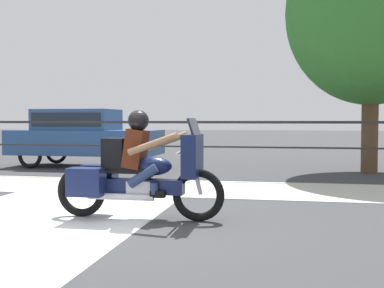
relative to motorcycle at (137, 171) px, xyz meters
The scene contains 7 objects.
ground_plane 0.75m from the motorcycle, 112.18° to the right, with size 120.00×120.00×0.00m, color #38383A.
sidewalk_band 3.16m from the motorcycle, 92.38° to the left, with size 44.00×2.40×0.01m, color #B7B2A8.
crosswalk_band 1.61m from the motorcycle, 159.50° to the right, with size 3.20×6.00×0.01m, color silver.
fence_railing 4.83m from the motorcycle, 91.53° to the left, with size 36.00×0.05×1.35m.
motorcycle is the anchor object (origin of this frame).
parked_car 7.91m from the motorcycle, 118.99° to the left, with size 4.34×1.74×1.68m.
tree_behind_sign 8.61m from the motorcycle, 58.28° to the left, with size 4.35×4.35×6.54m.
Camera 1 is at (2.13, -6.01, 1.36)m, focal length 45.00 mm.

